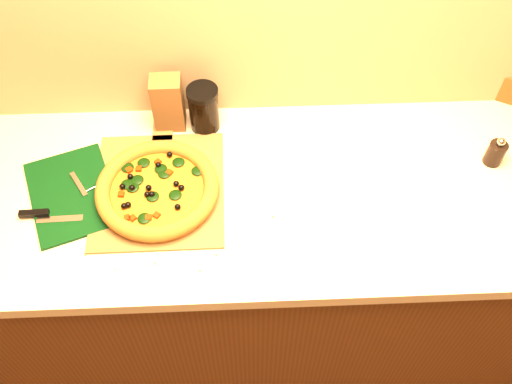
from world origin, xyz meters
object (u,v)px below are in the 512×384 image
Objects in this scene: pizza_peel at (159,185)px; cutting_board at (71,194)px; pizza at (157,189)px; dark_jar at (204,109)px; pepper_grinder at (496,153)px.

cutting_board reaches higher than pizza_peel.
pizza is at bearing -90.12° from pizza_peel.
dark_jar is (0.13, 0.26, 0.05)m from pizza.
dark_jar reaches higher than pizza.
pepper_grinder is (0.96, 0.05, 0.04)m from pizza_peel.
pepper_grinder is at bearing -16.32° from cutting_board.
pepper_grinder is at bearing 5.00° from pizza.
cutting_board is at bearing -174.60° from pizza_peel.
dark_jar is (0.37, 0.25, 0.07)m from cutting_board.
pepper_grinder is 0.66× the size of dark_jar.
pizza_peel is at bearing -119.65° from dark_jar.
dark_jar is at bearing 168.11° from pepper_grinder.
pizza reaches higher than pizza_peel.
pizza_peel is at bearing -177.16° from pepper_grinder.
pizza_peel is 0.96m from pepper_grinder.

